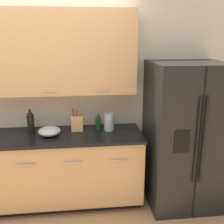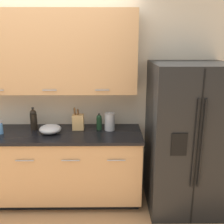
{
  "view_description": "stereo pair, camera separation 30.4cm",
  "coord_description": "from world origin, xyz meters",
  "px_view_note": "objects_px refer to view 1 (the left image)",
  "views": [
    {
      "loc": [
        0.58,
        -1.95,
        1.97
      ],
      "look_at": [
        0.9,
        0.95,
        1.15
      ],
      "focal_mm": 42.0,
      "sensor_mm": 36.0,
      "label": 1
    },
    {
      "loc": [
        0.88,
        -1.97,
        1.97
      ],
      "look_at": [
        0.9,
        0.95,
        1.15
      ],
      "focal_mm": 42.0,
      "sensor_mm": 36.0,
      "label": 2
    }
  ],
  "objects_px": {
    "refrigerator": "(184,135)",
    "knife_block": "(77,123)",
    "mixing_bowl": "(49,131)",
    "wine_bottle": "(31,122)",
    "steel_canister": "(109,122)",
    "oil_bottle": "(98,122)"
  },
  "relations": [
    {
      "from": "mixing_bowl",
      "to": "steel_canister",
      "type": "bearing_deg",
      "value": 8.65
    },
    {
      "from": "wine_bottle",
      "to": "steel_canister",
      "type": "bearing_deg",
      "value": -1.85
    },
    {
      "from": "steel_canister",
      "to": "mixing_bowl",
      "type": "xyz_separation_m",
      "value": [
        -0.7,
        -0.11,
        -0.05
      ]
    },
    {
      "from": "oil_bottle",
      "to": "steel_canister",
      "type": "xyz_separation_m",
      "value": [
        0.13,
        -0.02,
        0.01
      ]
    },
    {
      "from": "mixing_bowl",
      "to": "oil_bottle",
      "type": "bearing_deg",
      "value": 12.55
    },
    {
      "from": "refrigerator",
      "to": "knife_block",
      "type": "height_order",
      "value": "refrigerator"
    },
    {
      "from": "wine_bottle",
      "to": "mixing_bowl",
      "type": "height_order",
      "value": "wine_bottle"
    },
    {
      "from": "refrigerator",
      "to": "mixing_bowl",
      "type": "bearing_deg",
      "value": 177.57
    },
    {
      "from": "refrigerator",
      "to": "knife_block",
      "type": "xyz_separation_m",
      "value": [
        -1.27,
        0.2,
        0.14
      ]
    },
    {
      "from": "knife_block",
      "to": "wine_bottle",
      "type": "height_order",
      "value": "knife_block"
    },
    {
      "from": "wine_bottle",
      "to": "mixing_bowl",
      "type": "xyz_separation_m",
      "value": [
        0.23,
        -0.14,
        -0.08
      ]
    },
    {
      "from": "steel_canister",
      "to": "refrigerator",
      "type": "bearing_deg",
      "value": -11.02
    },
    {
      "from": "oil_bottle",
      "to": "mixing_bowl",
      "type": "bearing_deg",
      "value": -167.45
    },
    {
      "from": "knife_block",
      "to": "oil_bottle",
      "type": "height_order",
      "value": "knife_block"
    },
    {
      "from": "oil_bottle",
      "to": "steel_canister",
      "type": "height_order",
      "value": "steel_canister"
    },
    {
      "from": "knife_block",
      "to": "oil_bottle",
      "type": "bearing_deg",
      "value": -0.92
    },
    {
      "from": "refrigerator",
      "to": "steel_canister",
      "type": "distance_m",
      "value": 0.92
    },
    {
      "from": "steel_canister",
      "to": "wine_bottle",
      "type": "bearing_deg",
      "value": 178.15
    },
    {
      "from": "refrigerator",
      "to": "wine_bottle",
      "type": "height_order",
      "value": "refrigerator"
    },
    {
      "from": "oil_bottle",
      "to": "steel_canister",
      "type": "relative_size",
      "value": 0.89
    },
    {
      "from": "refrigerator",
      "to": "wine_bottle",
      "type": "distance_m",
      "value": 1.83
    },
    {
      "from": "knife_block",
      "to": "mixing_bowl",
      "type": "relative_size",
      "value": 1.09
    }
  ]
}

